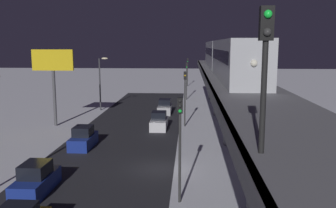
{
  "coord_description": "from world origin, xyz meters",
  "views": [
    {
      "loc": [
        -2.32,
        26.95,
        9.45
      ],
      "look_at": [
        0.74,
        -24.2,
        1.14
      ],
      "focal_mm": 39.24,
      "sensor_mm": 36.0,
      "label": 1
    }
  ],
  "objects_px": {
    "traffic_light_near": "(180,135)",
    "traffic_light_far": "(187,76)",
    "sedan_white": "(159,122)",
    "traffic_light_mid": "(185,91)",
    "subway_train": "(226,56)",
    "traffic_light_distant": "(188,68)",
    "commercial_billboard": "(53,68)",
    "sedan_silver": "(165,108)",
    "sedan_blue": "(83,139)",
    "rail_signal": "(265,55)",
    "sedan_blue_2": "(36,180)"
  },
  "relations": [
    {
      "from": "sedan_silver",
      "to": "traffic_light_distant",
      "type": "height_order",
      "value": "traffic_light_distant"
    },
    {
      "from": "subway_train",
      "to": "sedan_blue_2",
      "type": "bearing_deg",
      "value": 54.46
    },
    {
      "from": "traffic_light_mid",
      "to": "traffic_light_distant",
      "type": "distance_m",
      "value": 42.0
    },
    {
      "from": "sedan_white",
      "to": "traffic_light_distant",
      "type": "distance_m",
      "value": 43.69
    },
    {
      "from": "traffic_light_far",
      "to": "rail_signal",
      "type": "bearing_deg",
      "value": 92.77
    },
    {
      "from": "traffic_light_near",
      "to": "rail_signal",
      "type": "bearing_deg",
      "value": 103.13
    },
    {
      "from": "traffic_light_near",
      "to": "traffic_light_far",
      "type": "bearing_deg",
      "value": -90.0
    },
    {
      "from": "rail_signal",
      "to": "sedan_white",
      "type": "height_order",
      "value": "rail_signal"
    },
    {
      "from": "subway_train",
      "to": "traffic_light_distant",
      "type": "distance_m",
      "value": 43.15
    },
    {
      "from": "sedan_silver",
      "to": "traffic_light_far",
      "type": "relative_size",
      "value": 0.7
    },
    {
      "from": "traffic_light_near",
      "to": "commercial_billboard",
      "type": "relative_size",
      "value": 0.72
    },
    {
      "from": "sedan_blue",
      "to": "sedan_white",
      "type": "xyz_separation_m",
      "value": [
        -6.4,
        -7.94,
        -0.0
      ]
    },
    {
      "from": "subway_train",
      "to": "traffic_light_near",
      "type": "height_order",
      "value": "subway_train"
    },
    {
      "from": "traffic_light_far",
      "to": "traffic_light_distant",
      "type": "height_order",
      "value": "same"
    },
    {
      "from": "sedan_blue",
      "to": "sedan_blue_2",
      "type": "xyz_separation_m",
      "value": [
        0.0,
        10.62,
        0.0
      ]
    },
    {
      "from": "sedan_white",
      "to": "traffic_light_near",
      "type": "xyz_separation_m",
      "value": [
        -2.9,
        19.54,
        3.4
      ]
    },
    {
      "from": "subway_train",
      "to": "sedan_white",
      "type": "height_order",
      "value": "subway_train"
    },
    {
      "from": "subway_train",
      "to": "sedan_blue",
      "type": "distance_m",
      "value": 17.9
    },
    {
      "from": "subway_train",
      "to": "rail_signal",
      "type": "relative_size",
      "value": 9.22
    },
    {
      "from": "subway_train",
      "to": "commercial_billboard",
      "type": "height_order",
      "value": "subway_train"
    },
    {
      "from": "commercial_billboard",
      "to": "subway_train",
      "type": "bearing_deg",
      "value": 179.65
    },
    {
      "from": "sedan_silver",
      "to": "commercial_billboard",
      "type": "bearing_deg",
      "value": -144.55
    },
    {
      "from": "subway_train",
      "to": "rail_signal",
      "type": "distance_m",
      "value": 31.33
    },
    {
      "from": "subway_train",
      "to": "commercial_billboard",
      "type": "xyz_separation_m",
      "value": [
        19.67,
        -0.12,
        -1.4
      ]
    },
    {
      "from": "subway_train",
      "to": "sedan_blue",
      "type": "relative_size",
      "value": 8.88
    },
    {
      "from": "traffic_light_mid",
      "to": "traffic_light_distant",
      "type": "relative_size",
      "value": 1.0
    },
    {
      "from": "sedan_silver",
      "to": "traffic_light_mid",
      "type": "height_order",
      "value": "traffic_light_mid"
    },
    {
      "from": "traffic_light_near",
      "to": "commercial_billboard",
      "type": "height_order",
      "value": "commercial_billboard"
    },
    {
      "from": "rail_signal",
      "to": "sedan_white",
      "type": "xyz_separation_m",
      "value": [
        5.46,
        -30.53,
        -8.38
      ]
    },
    {
      "from": "commercial_billboard",
      "to": "sedan_silver",
      "type": "bearing_deg",
      "value": -144.55
    },
    {
      "from": "rail_signal",
      "to": "traffic_light_near",
      "type": "xyz_separation_m",
      "value": [
        2.56,
        -10.99,
        -4.98
      ]
    },
    {
      "from": "traffic_light_near",
      "to": "traffic_light_distant",
      "type": "bearing_deg",
      "value": -90.0
    },
    {
      "from": "subway_train",
      "to": "sedan_silver",
      "type": "xyz_separation_m",
      "value": [
        7.38,
        -8.87,
        -7.43
      ]
    },
    {
      "from": "traffic_light_mid",
      "to": "traffic_light_distant",
      "type": "height_order",
      "value": "same"
    },
    {
      "from": "sedan_blue",
      "to": "sedan_blue_2",
      "type": "bearing_deg",
      "value": 90.0
    },
    {
      "from": "sedan_white",
      "to": "subway_train",
      "type": "bearing_deg",
      "value": 5.7
    },
    {
      "from": "rail_signal",
      "to": "subway_train",
      "type": "bearing_deg",
      "value": -93.51
    },
    {
      "from": "subway_train",
      "to": "sedan_silver",
      "type": "relative_size",
      "value": 8.28
    },
    {
      "from": "traffic_light_near",
      "to": "commercial_billboard",
      "type": "distance_m",
      "value": 25.56
    },
    {
      "from": "traffic_light_far",
      "to": "sedan_white",
      "type": "bearing_deg",
      "value": 82.64
    },
    {
      "from": "sedan_blue",
      "to": "subway_train",
      "type": "bearing_deg",
      "value": -147.8
    },
    {
      "from": "traffic_light_distant",
      "to": "sedan_white",
      "type": "bearing_deg",
      "value": 86.18
    },
    {
      "from": "traffic_light_near",
      "to": "traffic_light_mid",
      "type": "xyz_separation_m",
      "value": [
        0.0,
        -21.0,
        0.0
      ]
    },
    {
      "from": "subway_train",
      "to": "sedan_silver",
      "type": "height_order",
      "value": "subway_train"
    },
    {
      "from": "sedan_silver",
      "to": "sedan_blue",
      "type": "distance_m",
      "value": 18.68
    },
    {
      "from": "sedan_white",
      "to": "traffic_light_far",
      "type": "xyz_separation_m",
      "value": [
        -2.9,
        -22.46,
        3.4
      ]
    },
    {
      "from": "sedan_white",
      "to": "traffic_light_mid",
      "type": "bearing_deg",
      "value": 26.75
    },
    {
      "from": "traffic_light_mid",
      "to": "traffic_light_far",
      "type": "distance_m",
      "value": 21.0
    },
    {
      "from": "sedan_silver",
      "to": "sedan_white",
      "type": "bearing_deg",
      "value": -90.0
    },
    {
      "from": "sedan_blue",
      "to": "rail_signal",
      "type": "bearing_deg",
      "value": 117.71
    }
  ]
}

